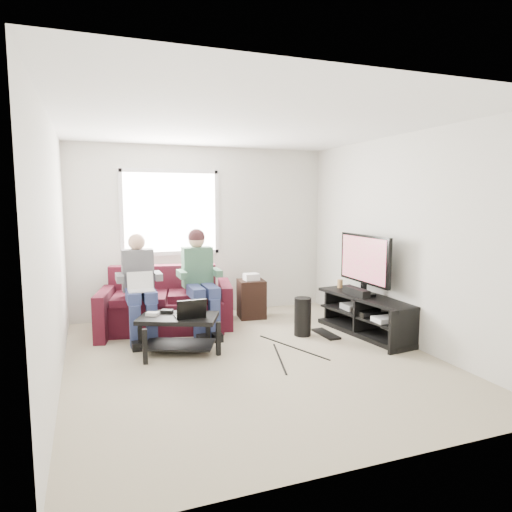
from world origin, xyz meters
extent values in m
plane|color=tan|center=(0.00, 0.00, 0.00)|extent=(4.50, 4.50, 0.00)
plane|color=white|center=(0.00, 0.00, 2.60)|extent=(4.50, 4.50, 0.00)
plane|color=silver|center=(0.00, 2.25, 1.30)|extent=(4.50, 0.00, 4.50)
plane|color=silver|center=(0.00, -2.25, 1.30)|extent=(4.50, 0.00, 4.50)
plane|color=silver|center=(-2.00, 0.00, 1.30)|extent=(0.00, 4.50, 4.50)
plane|color=silver|center=(2.00, 0.00, 1.30)|extent=(0.00, 4.50, 4.50)
cube|color=white|center=(-0.50, 2.24, 1.60)|extent=(1.40, 0.01, 1.20)
cube|color=silver|center=(-0.50, 2.23, 1.60)|extent=(1.48, 0.04, 1.28)
cube|color=#401018|center=(-0.69, 1.52, 0.21)|extent=(1.65, 1.10, 0.42)
cube|color=#401018|center=(-0.69, 1.88, 0.64)|extent=(1.52, 0.51, 0.43)
cube|color=#401018|center=(-1.52, 1.52, 0.30)|extent=(0.33, 0.92, 0.60)
cube|color=#401018|center=(0.14, 1.52, 0.30)|extent=(0.33, 0.92, 0.60)
cube|color=#401018|center=(-1.07, 1.50, 0.47)|extent=(0.83, 0.82, 0.10)
cube|color=#401018|center=(-0.32, 1.50, 0.47)|extent=(0.83, 0.82, 0.10)
cube|color=navy|center=(-1.19, 1.08, 0.59)|extent=(0.16, 0.45, 0.14)
cube|color=navy|center=(-0.99, 1.08, 0.59)|extent=(0.16, 0.45, 0.14)
cube|color=navy|center=(-1.19, 0.90, 0.26)|extent=(0.13, 0.13, 0.52)
cube|color=navy|center=(-0.99, 0.90, 0.26)|extent=(0.13, 0.13, 0.52)
cube|color=#58585D|center=(-1.09, 1.41, 0.87)|extent=(0.40, 0.22, 0.55)
sphere|color=tan|center=(-1.09, 1.43, 1.24)|extent=(0.22, 0.22, 0.22)
cube|color=navy|center=(-0.39, 1.08, 0.59)|extent=(0.16, 0.45, 0.14)
cube|color=navy|center=(-0.19, 1.08, 0.59)|extent=(0.16, 0.45, 0.14)
cube|color=navy|center=(-0.39, 0.90, 0.26)|extent=(0.13, 0.13, 0.52)
cube|color=navy|center=(-0.19, 0.90, 0.26)|extent=(0.13, 0.13, 0.52)
cube|color=#4E5050|center=(-0.29, 1.41, 0.87)|extent=(0.40, 0.22, 0.55)
sphere|color=tan|center=(-0.29, 1.43, 1.24)|extent=(0.22, 0.22, 0.22)
sphere|color=#351A1D|center=(-0.29, 1.43, 1.28)|extent=(0.23, 0.23, 0.23)
cube|color=black|center=(-0.74, 0.49, 0.42)|extent=(1.04, 0.85, 0.05)
cube|color=black|center=(-0.74, 0.49, 0.10)|extent=(0.93, 0.75, 0.02)
cube|color=black|center=(-1.15, 0.25, 0.20)|extent=(0.05, 0.05, 0.40)
cube|color=black|center=(-0.32, 0.25, 0.20)|extent=(0.05, 0.05, 0.40)
cube|color=black|center=(-1.15, 0.74, 0.20)|extent=(0.05, 0.05, 0.40)
cube|color=black|center=(-0.32, 0.74, 0.20)|extent=(0.05, 0.05, 0.40)
cube|color=silver|center=(-1.02, 0.61, 0.47)|extent=(0.17, 0.15, 0.04)
cube|color=black|center=(-0.84, 0.67, 0.47)|extent=(0.16, 0.14, 0.04)
cube|color=gray|center=(-0.44, 0.64, 0.47)|extent=(0.16, 0.13, 0.04)
cube|color=black|center=(1.77, 0.36, 0.50)|extent=(0.68, 1.61, 0.04)
cube|color=black|center=(1.77, 0.36, 0.26)|extent=(0.63, 1.55, 0.03)
cube|color=black|center=(1.77, 0.36, 0.03)|extent=(0.68, 1.61, 0.06)
cube|color=black|center=(1.77, -0.40, 0.26)|extent=(0.47, 0.10, 0.52)
cube|color=black|center=(1.77, 1.12, 0.26)|extent=(0.47, 0.10, 0.52)
cube|color=black|center=(1.77, 0.46, 0.54)|extent=(0.12, 0.40, 0.04)
cube|color=black|center=(1.77, 0.46, 0.62)|extent=(0.06, 0.06, 0.12)
cube|color=black|center=(1.77, 0.46, 1.01)|extent=(0.05, 1.10, 0.65)
cube|color=#EB3783|center=(1.74, 0.46, 1.01)|extent=(0.01, 1.01, 0.58)
cube|color=black|center=(1.65, 0.46, 0.57)|extent=(0.12, 0.50, 0.10)
cylinder|color=#B0824C|center=(1.72, 0.99, 0.58)|extent=(0.08, 0.08, 0.12)
cube|color=silver|center=(1.77, -0.04, 0.31)|extent=(0.30, 0.22, 0.06)
cube|color=gray|center=(1.77, 0.66, 0.32)|extent=(0.34, 0.26, 0.08)
cube|color=black|center=(1.77, 0.31, 0.31)|extent=(0.38, 0.30, 0.07)
cylinder|color=black|center=(0.94, 0.61, 0.25)|extent=(0.22, 0.22, 0.51)
cube|color=black|center=(1.24, 0.52, 0.01)|extent=(0.18, 0.51, 0.03)
cube|color=black|center=(0.61, 1.72, 0.29)|extent=(0.39, 0.39, 0.58)
cube|color=silver|center=(0.61, 1.72, 0.63)|extent=(0.22, 0.18, 0.10)
camera|label=1|loc=(-1.69, -4.70, 1.81)|focal=32.00mm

